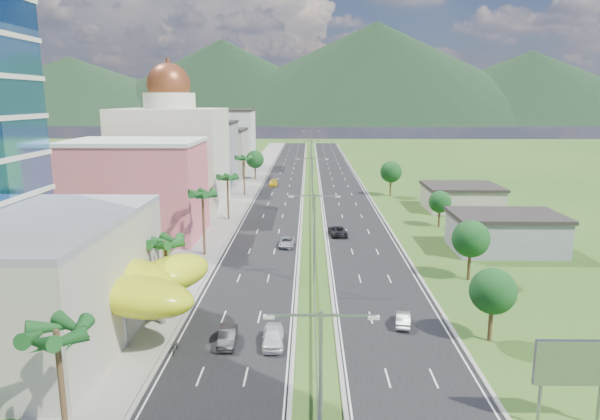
{
  "coord_description": "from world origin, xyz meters",
  "views": [
    {
      "loc": [
        -0.66,
        -51.01,
        21.79
      ],
      "look_at": [
        -1.87,
        20.14,
        7.0
      ],
      "focal_mm": 32.0,
      "sensor_mm": 36.0,
      "label": 1
    }
  ],
  "objects": [
    {
      "name": "car_silver_mid_left",
      "position": [
        -3.98,
        26.63,
        0.7
      ],
      "size": [
        2.36,
        4.81,
        1.31
      ],
      "primitive_type": "imported",
      "rotation": [
        0.0,
        0.0,
        -0.04
      ],
      "color": "#9D9FA5",
      "rests_on": "road_left"
    },
    {
      "name": "mountain_ridge",
      "position": [
        60.0,
        450.0,
        0.0
      ],
      "size": [
        860.0,
        140.0,
        90.0
      ],
      "primitive_type": null,
      "color": "black",
      "rests_on": "ground"
    },
    {
      "name": "pink_shophouse",
      "position": [
        -28.0,
        32.0,
        7.5
      ],
      "size": [
        20.0,
        15.0,
        15.0
      ],
      "primitive_type": "cube",
      "color": "#D95966",
      "rests_on": "ground"
    },
    {
      "name": "car_dark_left",
      "position": [
        -7.98,
        -6.24,
        0.76
      ],
      "size": [
        1.72,
        4.43,
        1.44
      ],
      "primitive_type": "imported",
      "rotation": [
        0.0,
        0.0,
        0.05
      ],
      "color": "black",
      "rests_on": "road_left"
    },
    {
      "name": "car_dark_far_right",
      "position": [
        4.03,
        33.54,
        0.81
      ],
      "size": [
        3.2,
        5.78,
        1.53
      ],
      "primitive_type": "imported",
      "rotation": [
        0.0,
        0.0,
        3.27
      ],
      "color": "black",
      "rests_on": "road_right"
    },
    {
      "name": "streetlight_median_e",
      "position": [
        0.0,
        140.0,
        6.75
      ],
      "size": [
        6.04,
        0.25,
        11.0
      ],
      "color": "gray",
      "rests_on": "ground"
    },
    {
      "name": "ground",
      "position": [
        0.0,
        0.0,
        0.0
      ],
      "size": [
        500.0,
        500.0,
        0.0
      ],
      "primitive_type": "plane",
      "color": "#2D5119",
      "rests_on": "ground"
    },
    {
      "name": "leafy_tree_rc",
      "position": [
        22.0,
        40.0,
        4.37
      ],
      "size": [
        3.85,
        3.85,
        6.33
      ],
      "color": "#47301C",
      "rests_on": "ground"
    },
    {
      "name": "palm_tree_d",
      "position": [
        -15.5,
        45.0,
        7.54
      ],
      "size": [
        3.6,
        3.6,
        8.6
      ],
      "color": "#47301C",
      "rests_on": "ground"
    },
    {
      "name": "road_left",
      "position": [
        -7.5,
        90.0,
        0.02
      ],
      "size": [
        11.0,
        260.0,
        0.04
      ],
      "primitive_type": "cube",
      "color": "black",
      "rests_on": "ground"
    },
    {
      "name": "motorcycle",
      "position": [
        -12.3,
        -7.83,
        0.62
      ],
      "size": [
        0.55,
        1.8,
        1.15
      ],
      "primitive_type": "imported",
      "rotation": [
        0.0,
        0.0,
        0.01
      ],
      "color": "black",
      "rests_on": "road_left"
    },
    {
      "name": "car_white_near_left",
      "position": [
        -3.85,
        -6.31,
        0.85
      ],
      "size": [
        2.08,
        4.8,
        1.61
      ],
      "primitive_type": "imported",
      "rotation": [
        0.0,
        0.0,
        0.04
      ],
      "color": "white",
      "rests_on": "road_left"
    },
    {
      "name": "leafy_tree_rb",
      "position": [
        19.0,
        12.0,
        5.18
      ],
      "size": [
        4.55,
        4.55,
        7.47
      ],
      "color": "#47301C",
      "rests_on": "ground"
    },
    {
      "name": "palm_tree_c",
      "position": [
        -15.5,
        22.0,
        8.5
      ],
      "size": [
        3.6,
        3.6,
        9.6
      ],
      "color": "#47301C",
      "rests_on": "ground"
    },
    {
      "name": "streetlight_median_a",
      "position": [
        0.0,
        -25.0,
        6.75
      ],
      "size": [
        6.04,
        0.25,
        11.0
      ],
      "color": "gray",
      "rests_on": "ground"
    },
    {
      "name": "palm_tree_b",
      "position": [
        -15.5,
        2.0,
        7.06
      ],
      "size": [
        3.6,
        3.6,
        8.1
      ],
      "color": "#47301C",
      "rests_on": "ground"
    },
    {
      "name": "leafy_tree_ra",
      "position": [
        16.0,
        -5.0,
        4.78
      ],
      "size": [
        4.2,
        4.2,
        6.9
      ],
      "color": "#47301C",
      "rests_on": "ground"
    },
    {
      "name": "shed_near",
      "position": [
        28.0,
        25.0,
        2.5
      ],
      "size": [
        15.0,
        10.0,
        5.0
      ],
      "primitive_type": "cube",
      "color": "gray",
      "rests_on": "ground"
    },
    {
      "name": "streetlight_median_d",
      "position": [
        0.0,
        95.0,
        6.75
      ],
      "size": [
        6.04,
        0.25,
        11.0
      ],
      "color": "gray",
      "rests_on": "ground"
    },
    {
      "name": "midrise_beige",
      "position": [
        -27.0,
        102.0,
        6.5
      ],
      "size": [
        16.0,
        15.0,
        13.0
      ],
      "primitive_type": "cube",
      "color": "#AEA58F",
      "rests_on": "ground"
    },
    {
      "name": "car_yellow_far_left",
      "position": [
        -9.79,
        84.08,
        0.78
      ],
      "size": [
        2.15,
        5.15,
        1.49
      ],
      "primitive_type": "imported",
      "rotation": [
        0.0,
        0.0,
        -0.01
      ],
      "color": "gold",
      "rests_on": "road_left"
    },
    {
      "name": "median_guardrail",
      "position": [
        0.0,
        71.99,
        0.62
      ],
      "size": [
        0.1,
        216.06,
        0.76
      ],
      "color": "gray",
      "rests_on": "ground"
    },
    {
      "name": "midrise_grey",
      "position": [
        -27.0,
        80.0,
        8.0
      ],
      "size": [
        16.0,
        15.0,
        16.0
      ],
      "primitive_type": "cube",
      "color": "gray",
      "rests_on": "ground"
    },
    {
      "name": "domed_building",
      "position": [
        -28.0,
        55.0,
        11.35
      ],
      "size": [
        20.0,
        20.0,
        28.7
      ],
      "color": "beige",
      "rests_on": "ground"
    },
    {
      "name": "leafy_tree_lfar",
      "position": [
        -15.5,
        95.0,
        5.58
      ],
      "size": [
        4.9,
        4.9,
        8.05
      ],
      "color": "#47301C",
      "rests_on": "ground"
    },
    {
      "name": "sidewalk_left",
      "position": [
        -17.0,
        90.0,
        0.06
      ],
      "size": [
        7.0,
        260.0,
        0.12
      ],
      "primitive_type": "cube",
      "color": "gray",
      "rests_on": "ground"
    },
    {
      "name": "streetlight_median_b",
      "position": [
        0.0,
        10.0,
        6.75
      ],
      "size": [
        6.04,
        0.25,
        11.0
      ],
      "color": "gray",
      "rests_on": "ground"
    },
    {
      "name": "leafy_tree_rd",
      "position": [
        18.0,
        70.0,
        5.58
      ],
      "size": [
        4.9,
        4.9,
        8.05
      ],
      "color": "#47301C",
      "rests_on": "ground"
    },
    {
      "name": "midrise_white",
      "position": [
        -27.0,
        125.0,
        9.0
      ],
      "size": [
        16.0,
        15.0,
        18.0
      ],
      "primitive_type": "cube",
      "color": "silver",
      "rests_on": "ground"
    },
    {
      "name": "billboard",
      "position": [
        17.0,
        -18.0,
        4.42
      ],
      "size": [
        5.2,
        0.35,
        6.2
      ],
      "color": "gray",
      "rests_on": "ground"
    },
    {
      "name": "streetlight_median_c",
      "position": [
        0.0,
        50.0,
        6.75
      ],
      "size": [
        6.04,
        0.25,
        11.0
      ],
      "color": "gray",
      "rests_on": "ground"
    },
    {
      "name": "shed_far",
      "position": [
        30.0,
        55.0,
        2.2
      ],
      "size": [
        14.0,
        12.0,
        4.4
      ],
      "primitive_type": "cube",
      "color": "#AEA58F",
      "rests_on": "ground"
    },
    {
      "name": "lime_canopy",
      "position": [
        -20.0,
        -4.0,
        4.99
      ],
      "size": [
        18.0,
        15.0,
        7.4
      ],
      "color": "#CEDB15",
      "rests_on": "ground"
    },
    {
      "name": "palm_tree_e",
      "position": [
        -15.5,
        70.0,
        8.31
      ],
      "size": [
        3.6,
        3.6,
        9.4
      ],
      "color": "#47301C",
      "rests_on": "ground"
    },
    {
      "name": "road_right",
      "position": [
        7.5,
        90.0,
        0.02
      ],
      "size": [
        11.0,
        260.0,
        0.04
      ],
      "primitive_type": "cube",
      "color": "black",
      "rests_on": "ground"
    },
    {
      "name": "palm_tree_a",
      "position": [
        -15.5,
        -22.0,
        8.02
      ],
      "size": [
        3.6,
        3.6,
        9.1
      ],
      "color": "#47301C",
      "rests_on": "ground"
    },
    {
      "name": "car_silver_right",
      "position": [
        8.62,
        -1.8,
        0.68
      ],
      "size": [
        2.02,
        4.09,
        1.29
      ],
      "primitive_type": "imported",
      "rotation": [
        0.0,
        0.0,
        2.97
      ],
      "color": "#A2A5A9",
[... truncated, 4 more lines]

